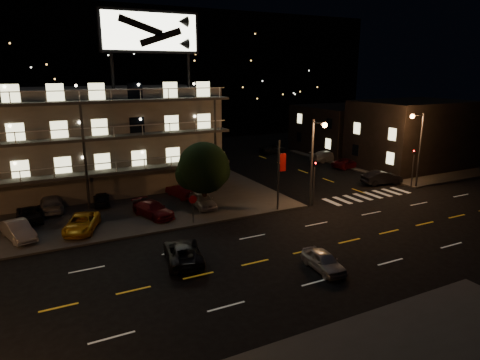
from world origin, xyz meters
name	(u,v)px	position (x,y,z in m)	size (l,w,h in m)	color
ground	(281,257)	(0.00, 0.00, 0.00)	(140.00, 140.00, 0.00)	black
curb_nw	(39,204)	(-14.00, 20.00, 0.07)	(44.00, 24.00, 0.15)	#3A3A38
curb_ne	(386,160)	(30.00, 20.00, 0.07)	(16.00, 24.00, 0.15)	#3A3A38
motel	(74,140)	(-9.94, 23.88, 5.34)	(28.00, 13.80, 18.10)	gray
side_bldg_front	(412,134)	(29.99, 16.00, 4.25)	(14.06, 10.00, 8.50)	black
side_bldg_back	(348,129)	(29.99, 28.00, 3.50)	(14.06, 12.00, 7.00)	black
hill_backdrop	(65,74)	(-5.94, 68.78, 11.55)	(120.00, 25.00, 24.00)	black
streetlight_nc	(315,154)	(8.50, 7.94, 4.96)	(0.44, 1.92, 8.00)	#2D2D30
streetlight_ne	(418,142)	(22.14, 8.30, 4.96)	(1.92, 0.44, 8.00)	#2D2D30
signal_nw	(314,178)	(9.00, 8.50, 2.57)	(0.20, 0.27, 4.60)	#2D2D30
signal_ne	(413,164)	(22.00, 8.50, 2.57)	(0.27, 0.20, 4.60)	#2D2D30
banner_north	(279,174)	(5.09, 8.40, 3.43)	(0.83, 0.16, 6.40)	#2D2D30
stop_sign	(193,205)	(-3.00, 8.57, 1.71)	(0.91, 0.11, 2.61)	#2D2D30
tree	(203,169)	(-0.72, 11.78, 3.73)	(4.79, 4.61, 6.03)	black
lot_car_1	(18,230)	(-15.75, 11.25, 0.83)	(1.44, 4.13, 1.36)	#9B9BA0
lot_car_2	(82,223)	(-11.36, 10.81, 0.78)	(2.10, 4.56, 1.27)	gold
lot_car_3	(153,209)	(-5.48, 11.55, 0.80)	(1.81, 4.46, 1.30)	#580C13
lot_car_4	(203,200)	(-0.73, 12.09, 0.83)	(1.62, 4.02, 1.37)	#9B9BA0
lot_car_6	(30,213)	(-14.87, 15.32, 0.76)	(2.02, 4.38, 1.22)	black
lot_car_7	(51,203)	(-13.07, 17.21, 0.84)	(1.94, 4.77, 1.38)	#9B9BA0
lot_car_8	(101,199)	(-8.83, 16.85, 0.76)	(1.45, 3.59, 1.22)	black
lot_car_9	(181,191)	(-1.45, 15.93, 0.80)	(1.38, 3.96, 1.31)	#580C13
side_car_0	(382,178)	(20.14, 10.98, 0.75)	(1.58, 4.53, 1.49)	black
side_car_1	(348,163)	(22.31, 19.05, 0.61)	(2.02, 4.37, 1.22)	#580C13
side_car_2	(327,156)	(22.52, 23.56, 0.73)	(2.03, 5.00, 1.45)	#9B9BA0
side_car_3	(273,149)	(18.85, 31.83, 0.73)	(1.72, 4.26, 1.45)	black
road_car_east	(323,261)	(1.33, -2.87, 0.61)	(1.44, 3.59, 1.22)	#9B9BA0
road_car_west	(183,252)	(-6.14, 2.32, 0.68)	(2.24, 4.86, 1.35)	black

